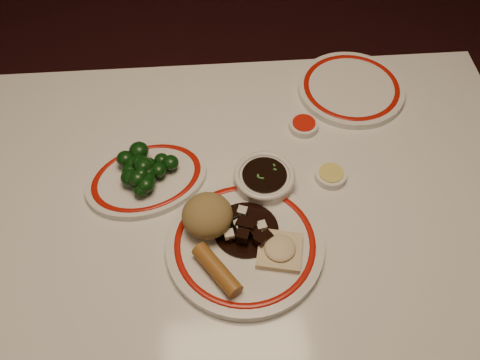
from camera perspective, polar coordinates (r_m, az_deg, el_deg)
name	(u,v)px	position (r m, az deg, el deg)	size (l,w,h in m)	color
ground	(241,353)	(1.71, 0.10, -17.92)	(7.00, 7.00, 0.00)	black
dining_table	(241,242)	(1.11, 0.15, -6.62)	(1.20, 0.90, 0.75)	silver
main_plate	(245,245)	(0.99, 0.53, -6.93)	(0.30, 0.30, 0.02)	silver
rice_mound	(207,215)	(0.98, -3.50, -3.78)	(0.09, 0.09, 0.07)	olive
spring_roll	(217,270)	(0.94, -2.46, -9.55)	(0.03, 0.03, 0.11)	#9E6327
fried_wonton	(280,250)	(0.97, 4.26, -7.41)	(0.09, 0.09, 0.02)	beige
stirfry_heap	(246,228)	(0.98, 0.62, -5.17)	(0.12, 0.12, 0.03)	black
broccoli_plate	(147,179)	(1.09, -9.90, 0.14)	(0.29, 0.27, 0.02)	silver
broccoli_pile	(142,169)	(1.07, -10.45, 1.18)	(0.12, 0.13, 0.05)	#23471C
soy_bowl	(264,181)	(1.06, 2.60, -0.11)	(0.12, 0.12, 0.04)	silver
sweet_sour_dish	(304,125)	(1.18, 6.80, 5.80)	(0.06, 0.06, 0.02)	silver
mustard_dish	(331,175)	(1.10, 9.65, 0.50)	(0.06, 0.06, 0.02)	silver
far_plate	(351,88)	(1.28, 11.76, 9.54)	(0.27, 0.27, 0.02)	silver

